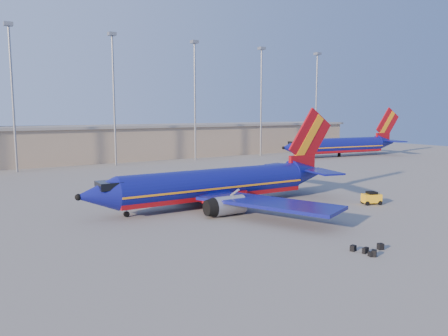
{
  "coord_description": "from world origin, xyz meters",
  "views": [
    {
      "loc": [
        -35.95,
        -47.94,
        11.72
      ],
      "look_at": [
        -3.83,
        2.96,
        4.0
      ],
      "focal_mm": 35.0,
      "sensor_mm": 36.0,
      "label": 1
    }
  ],
  "objects": [
    {
      "name": "light_mast_row",
      "position": [
        5.0,
        46.0,
        17.55
      ],
      "size": [
        101.6,
        1.6,
        28.65
      ],
      "color": "gray",
      "rests_on": "ground"
    },
    {
      "name": "luggage_pile",
      "position": [
        -6.83,
        -24.59,
        0.25
      ],
      "size": [
        2.89,
        2.45,
        0.54
      ],
      "color": "black",
      "rests_on": "ground"
    },
    {
      "name": "baggage_tug",
      "position": [
        9.21,
        -11.7,
        0.86
      ],
      "size": [
        2.67,
        2.17,
        1.66
      ],
      "rotation": [
        0.0,
        0.0,
        -0.39
      ],
      "color": "#F6B115",
      "rests_on": "ground"
    },
    {
      "name": "ground",
      "position": [
        0.0,
        0.0,
        0.0
      ],
      "size": [
        220.0,
        220.0,
        0.0
      ],
      "primitive_type": "plane",
      "color": "slate",
      "rests_on": "ground"
    },
    {
      "name": "aircraft_second",
      "position": [
        52.17,
        32.85,
        2.99
      ],
      "size": [
        38.42,
        14.89,
        13.03
      ],
      "rotation": [
        0.0,
        0.0,
        -0.12
      ],
      "color": "navy",
      "rests_on": "ground"
    },
    {
      "name": "terminal_building",
      "position": [
        10.0,
        58.0,
        4.32
      ],
      "size": [
        122.0,
        16.0,
        8.5
      ],
      "color": "gray",
      "rests_on": "ground"
    },
    {
      "name": "aircraft_main",
      "position": [
        -7.35,
        -1.74,
        2.63
      ],
      "size": [
        36.42,
        35.06,
        12.34
      ],
      "rotation": [
        0.0,
        0.0,
        -0.02
      ],
      "color": "navy",
      "rests_on": "ground"
    }
  ]
}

